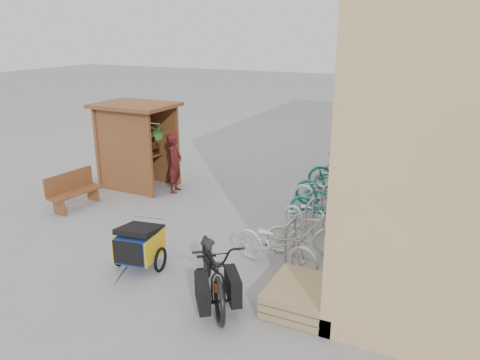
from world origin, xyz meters
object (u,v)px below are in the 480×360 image
at_px(bench, 73,190).
at_px(bike_7, 341,172).
at_px(shopping_carts, 385,157).
at_px(person_kiosk, 175,163).
at_px(bike_3, 323,205).
at_px(pallet_stack, 300,296).
at_px(child_trailer, 139,243).
at_px(cargo_bike, 213,266).
at_px(bike_2, 314,216).
at_px(bike_6, 344,182).
at_px(bike_1, 304,233).
at_px(kiosk, 134,134).
at_px(bike_4, 326,194).
at_px(bike_0, 276,244).
at_px(bike_5, 331,188).

height_order(bench, bike_7, bike_7).
bearing_deg(shopping_carts, person_kiosk, -142.45).
height_order(bike_3, bike_7, bike_7).
height_order(pallet_stack, child_trailer, child_trailer).
height_order(child_trailer, bike_3, bike_3).
bearing_deg(shopping_carts, bike_7, -115.61).
height_order(cargo_bike, bike_2, cargo_bike).
bearing_deg(bike_6, bike_1, -163.17).
bearing_deg(bench, person_kiosk, 58.19).
relative_size(kiosk, bike_2, 1.56).
distance_m(person_kiosk, bike_7, 4.63).
distance_m(person_kiosk, bike_4, 4.25).
height_order(child_trailer, bike_0, bike_0).
relative_size(kiosk, bike_7, 1.35).
xyz_separation_m(shopping_carts, bike_2, (-0.68, -4.90, -0.24)).
distance_m(child_trailer, bike_4, 4.91).
relative_size(shopping_carts, child_trailer, 1.37).
bearing_deg(bike_4, bike_7, 12.46).
relative_size(shopping_carts, bike_0, 1.16).
distance_m(cargo_bike, person_kiosk, 5.64).
height_order(cargo_bike, bike_5, cargo_bike).
bearing_deg(shopping_carts, bike_0, -97.29).
bearing_deg(shopping_carts, cargo_bike, -99.76).
bearing_deg(bike_1, bike_5, -14.74).
distance_m(pallet_stack, bike_5, 4.64).
distance_m(bike_3, bike_6, 1.89).
distance_m(bike_0, bike_2, 1.84).
bearing_deg(shopping_carts, child_trailer, -112.08).
xyz_separation_m(pallet_stack, cargo_bike, (-1.41, -0.36, 0.39)).
relative_size(bike_2, bike_5, 0.87).
distance_m(bike_4, bike_5, 0.32).
height_order(shopping_carts, bike_6, shopping_carts).
xyz_separation_m(pallet_stack, bike_3, (-0.64, 3.45, 0.29)).
bearing_deg(bench, cargo_bike, -16.63).
distance_m(bike_5, bike_7, 1.44).
distance_m(bike_0, bike_5, 3.48).
xyz_separation_m(bike_1, bike_5, (-0.21, 2.74, 0.08)).
bearing_deg(bike_1, person_kiosk, 45.20).
distance_m(shopping_carts, bike_0, 6.79).
relative_size(kiosk, shopping_carts, 1.16).
bearing_deg(bike_0, bike_3, 6.03).
distance_m(kiosk, bike_7, 5.89).
bearing_deg(shopping_carts, kiosk, -147.83).
distance_m(kiosk, bike_5, 5.63).
distance_m(kiosk, bike_4, 5.60).
bearing_deg(bike_0, bike_4, 10.28).
bearing_deg(bike_0, pallet_stack, -130.19).
bearing_deg(bike_5, cargo_bike, 168.20).
xyz_separation_m(bench, person_kiosk, (1.65, 2.14, 0.36)).
xyz_separation_m(kiosk, person_kiosk, (1.26, 0.09, -0.73)).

